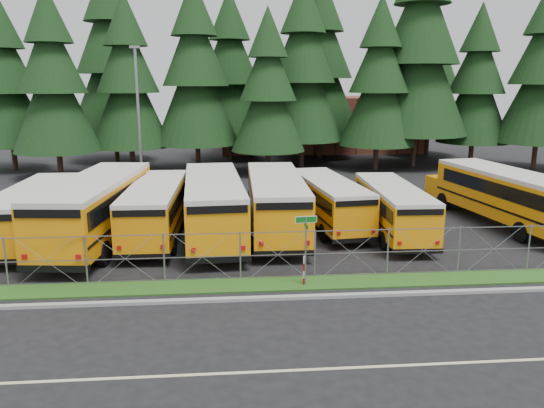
{
  "coord_description": "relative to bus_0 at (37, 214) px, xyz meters",
  "views": [
    {
      "loc": [
        -4.42,
        -21.08,
        7.79
      ],
      "look_at": [
        -2.31,
        4.0,
        1.93
      ],
      "focal_mm": 35.0,
      "sensor_mm": 36.0,
      "label": 1
    }
  ],
  "objects": [
    {
      "name": "chainlink_fence",
      "position": [
        13.94,
        -6.27,
        -0.37
      ],
      "size": [
        44.0,
        0.1,
        2.0
      ],
      "primitive_type": null,
      "color": "gray",
      "rests_on": "ground"
    },
    {
      "name": "conifer_8",
      "position": [
        32.45,
        21.77,
        5.99
      ],
      "size": [
        6.65,
        6.65,
        14.71
      ],
      "primitive_type": null,
      "color": "black",
      "rests_on": "ground"
    },
    {
      "name": "conifer_9",
      "position": [
        37.04,
        18.91,
        6.92
      ],
      "size": [
        7.49,
        7.49,
        16.57
      ],
      "primitive_type": null,
      "color": "black",
      "rests_on": "ground"
    },
    {
      "name": "conifer_4",
      "position": [
        12.93,
        18.34,
        5.5
      ],
      "size": [
        6.21,
        6.21,
        13.72
      ],
      "primitive_type": null,
      "color": "black",
      "rests_on": "ground"
    },
    {
      "name": "bus_2",
      "position": [
        5.87,
        0.23,
        0.02
      ],
      "size": [
        2.68,
        10.58,
        2.76
      ],
      "primitive_type": null,
      "rotation": [
        0.0,
        0.0,
        -0.02
      ],
      "color": "orange",
      "rests_on": "ground"
    },
    {
      "name": "light_standard",
      "position": [
        3.33,
        11.88,
        4.14
      ],
      "size": [
        0.7,
        0.35,
        10.14
      ],
      "color": "gray",
      "rests_on": "ground"
    },
    {
      "name": "bus_1",
      "position": [
        3.16,
        -0.43,
        0.25
      ],
      "size": [
        4.14,
        12.58,
        3.24
      ],
      "primitive_type": null,
      "rotation": [
        0.0,
        0.0,
        -0.1
      ],
      "color": "orange",
      "rests_on": "ground"
    },
    {
      "name": "conifer_13",
      "position": [
        30.7,
        28.51,
        6.62
      ],
      "size": [
        7.23,
        7.23,
        15.98
      ],
      "primitive_type": null,
      "color": "black",
      "rests_on": "ground"
    },
    {
      "name": "ground",
      "position": [
        13.94,
        -5.27,
        -1.37
      ],
      "size": [
        120.0,
        120.0,
        0.0
      ],
      "primitive_type": "plane",
      "color": "black",
      "rests_on": "ground"
    },
    {
      "name": "curb",
      "position": [
        13.94,
        -8.37,
        -1.31
      ],
      "size": [
        50.0,
        0.25,
        0.12
      ],
      "primitive_type": "cube",
      "color": "gray",
      "rests_on": "ground"
    },
    {
      "name": "conifer_5",
      "position": [
        16.35,
        22.25,
        7.07
      ],
      "size": [
        7.63,
        7.63,
        16.87
      ],
      "primitive_type": null,
      "color": "black",
      "rests_on": "ground"
    },
    {
      "name": "conifer_6",
      "position": [
        22.77,
        20.02,
        6.14
      ],
      "size": [
        6.79,
        6.79,
        15.02
      ],
      "primitive_type": null,
      "color": "black",
      "rests_on": "ground"
    },
    {
      "name": "street_sign",
      "position": [
        12.42,
        -7.17,
        0.67
      ],
      "size": [
        0.84,
        0.55,
        2.81
      ],
      "color": "gray",
      "rests_on": "ground"
    },
    {
      "name": "conifer_7",
      "position": [
        26.72,
        21.4,
        8.82
      ],
      "size": [
        9.21,
        9.21,
        20.37
      ],
      "primitive_type": null,
      "color": "black",
      "rests_on": "ground"
    },
    {
      "name": "conifer_11",
      "position": [
        9.9,
        27.26,
        6.9
      ],
      "size": [
        7.48,
        7.48,
        16.53
      ],
      "primitive_type": null,
      "color": "black",
      "rests_on": "ground"
    },
    {
      "name": "bus_6",
      "position": [
        17.9,
        -0.25,
        -0.08
      ],
      "size": [
        2.61,
        9.9,
        2.58
      ],
      "primitive_type": null,
      "rotation": [
        0.0,
        0.0,
        -0.03
      ],
      "color": "orange",
      "rests_on": "ground"
    },
    {
      "name": "striped_bollard",
      "position": [
        12.4,
        -7.09,
        -0.77
      ],
      "size": [
        0.11,
        0.11,
        1.2
      ],
      "primitive_type": "cylinder",
      "color": "#B20C0C",
      "rests_on": "ground"
    },
    {
      "name": "conifer_1",
      "position": [
        -4.15,
        17.77,
        6.21
      ],
      "size": [
        6.85,
        6.85,
        15.14
      ],
      "primitive_type": null,
      "color": "black",
      "rests_on": "ground"
    },
    {
      "name": "grass_verge",
      "position": [
        13.94,
        -6.97,
        -1.34
      ],
      "size": [
        50.0,
        1.4,
        0.06
      ],
      "primitive_type": "cube",
      "color": "#1A4814",
      "rests_on": "ground"
    },
    {
      "name": "bus_3",
      "position": [
        8.73,
        -0.04,
        0.19
      ],
      "size": [
        3.51,
        12.0,
        3.11
      ],
      "primitive_type": null,
      "rotation": [
        0.0,
        0.0,
        0.06
      ],
      "color": "orange",
      "rests_on": "ground"
    },
    {
      "name": "bus_4",
      "position": [
        11.94,
        0.49,
        0.15
      ],
      "size": [
        2.92,
        11.63,
        3.04
      ],
      "primitive_type": null,
      "rotation": [
        0.0,
        0.0,
        -0.02
      ],
      "color": "orange",
      "rests_on": "ground"
    },
    {
      "name": "bus_0",
      "position": [
        0.0,
        0.0,
        0.0
      ],
      "size": [
        2.51,
        10.43,
        2.73
      ],
      "primitive_type": null,
      "rotation": [
        0.0,
        0.0,
        -0.0
      ],
      "color": "orange",
      "rests_on": "ground"
    },
    {
      "name": "bus_5",
      "position": [
        14.87,
        1.58,
        -0.06
      ],
      "size": [
        3.53,
        10.15,
        2.61
      ],
      "primitive_type": null,
      "rotation": [
        0.0,
        0.0,
        0.12
      ],
      "color": "orange",
      "rests_on": "ground"
    },
    {
      "name": "conifer_10",
      "position": [
        -1.45,
        27.05,
        8.01
      ],
      "size": [
        8.48,
        8.48,
        18.76
      ],
      "primitive_type": null,
      "color": "black",
      "rests_on": "ground"
    },
    {
      "name": "conifer_0",
      "position": [
        -9.52,
        22.48,
        6.08
      ],
      "size": [
        6.73,
        6.73,
        14.89
      ],
      "primitive_type": null,
      "color": "black",
      "rests_on": "ground"
    },
    {
      "name": "road_lane_line",
      "position": [
        13.94,
        -13.27,
        -1.36
      ],
      "size": [
        50.0,
        0.12,
        0.01
      ],
      "primitive_type": "cube",
      "color": "beige",
      "rests_on": "ground"
    },
    {
      "name": "conifer_12",
      "position": [
        19.06,
        27.99,
        7.55
      ],
      "size": [
        8.06,
        8.06,
        17.83
      ],
      "primitive_type": null,
      "color": "black",
      "rests_on": "ground"
    },
    {
      "name": "bus_east",
      "position": [
        24.56,
        1.12,
        0.15
      ],
      "size": [
        4.47,
        11.86,
        3.03
      ],
      "primitive_type": null,
      "rotation": [
        0.0,
        0.0,
        0.15
      ],
      "color": "orange",
      "rests_on": "ground"
    },
    {
      "name": "conifer_2",
      "position": [
        1.21,
        20.42,
        6.18
      ],
      "size": [
        6.82,
        6.82,
        15.08
      ],
      "primitive_type": null,
      "color": "black",
      "rests_on": "ground"
    },
    {
      "name": "brick_building",
      "position": [
        19.94,
        34.73,
        1.63
      ],
      "size": [
        22.0,
        10.0,
        6.0
      ],
      "primitive_type": "cube",
      "color": "brown",
      "rests_on": "ground"
    },
    {
      "name": "conifer_3",
      "position": [
        6.88,
        20.69,
        6.79
      ],
      "size": [
        7.37,
        7.37,
        16.3
      ],
      "primitive_type": null,
      "color": "black",
      "rests_on": "ground"
    }
  ]
}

